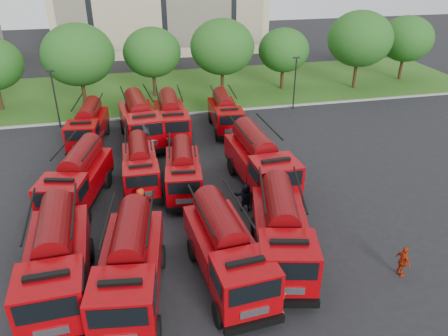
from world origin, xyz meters
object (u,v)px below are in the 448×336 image
(firefighter_4, at_px, (143,217))
(fire_truck_11, at_px, (225,113))
(fire_truck_7, at_px, (260,161))
(firefighter_3, at_px, (310,280))
(fire_truck_9, at_px, (140,120))
(fire_truck_2, at_px, (227,250))
(fire_truck_3, at_px, (281,231))
(fire_truck_8, at_px, (88,126))
(fire_truck_1, at_px, (130,265))
(fire_truck_5, at_px, (140,166))
(fire_truck_4, at_px, (77,178))
(firefighter_1, at_px, (236,310))
(fire_truck_6, at_px, (183,171))
(fire_truck_0, at_px, (57,260))
(firefighter_2, at_px, (400,275))
(firefighter_0, at_px, (279,312))
(fire_truck_10, at_px, (171,118))
(firefighter_5, at_px, (245,210))

(firefighter_4, bearing_deg, fire_truck_11, -84.10)
(fire_truck_7, bearing_deg, firefighter_3, -94.56)
(fire_truck_9, bearing_deg, fire_truck_2, -85.68)
(fire_truck_3, distance_m, fire_truck_8, 20.18)
(fire_truck_7, bearing_deg, fire_truck_8, 136.80)
(fire_truck_1, distance_m, fire_truck_2, 4.51)
(fire_truck_7, height_order, firefighter_4, fire_truck_7)
(fire_truck_9, bearing_deg, fire_truck_1, -99.97)
(fire_truck_1, height_order, fire_truck_3, fire_truck_3)
(fire_truck_5, height_order, firefighter_3, fire_truck_5)
(fire_truck_4, height_order, fire_truck_8, fire_truck_4)
(fire_truck_2, distance_m, firefighter_1, 2.77)
(fire_truck_6, bearing_deg, firefighter_4, -132.09)
(fire_truck_6, distance_m, firefighter_3, 11.14)
(fire_truck_0, xyz_separation_m, fire_truck_11, (11.96, 17.96, -0.30))
(fire_truck_1, bearing_deg, firefighter_2, 1.03)
(firefighter_0, height_order, firefighter_3, firefighter_0)
(fire_truck_11, height_order, firefighter_2, fire_truck_11)
(firefighter_2, height_order, firefighter_4, firefighter_4)
(fire_truck_0, xyz_separation_m, fire_truck_4, (0.33, 8.09, -0.11))
(fire_truck_4, distance_m, firefighter_4, 4.84)
(fire_truck_4, xyz_separation_m, firefighter_3, (11.40, -10.00, -1.70))
(fire_truck_1, bearing_deg, fire_truck_4, 115.60)
(fire_truck_7, bearing_deg, fire_truck_0, -150.55)
(fire_truck_1, height_order, fire_truck_6, fire_truck_1)
(firefighter_2, bearing_deg, firefighter_0, 93.15)
(fire_truck_7, bearing_deg, fire_truck_3, -101.91)
(fire_truck_8, height_order, fire_truck_10, fire_truck_10)
(fire_truck_4, distance_m, fire_truck_8, 9.22)
(fire_truck_10, xyz_separation_m, fire_truck_11, (4.77, 0.75, -0.19))
(fire_truck_8, bearing_deg, firefighter_4, -66.22)
(fire_truck_0, height_order, firefighter_1, fire_truck_0)
(fire_truck_11, bearing_deg, firefighter_0, -93.13)
(fire_truck_10, distance_m, firefighter_5, 12.88)
(firefighter_0, bearing_deg, fire_truck_2, 126.02)
(fire_truck_0, xyz_separation_m, firefighter_0, (9.54, -3.56, -1.80))
(fire_truck_9, height_order, firefighter_2, fire_truck_9)
(fire_truck_5, relative_size, fire_truck_11, 0.96)
(fire_truck_1, distance_m, fire_truck_5, 10.45)
(fire_truck_3, bearing_deg, fire_truck_2, -151.77)
(fire_truck_5, relative_size, fire_truck_8, 0.91)
(fire_truck_5, xyz_separation_m, fire_truck_6, (2.67, -1.36, -0.01))
(fire_truck_0, bearing_deg, fire_truck_8, 86.06)
(fire_truck_4, distance_m, firefighter_2, 19.20)
(fire_truck_11, bearing_deg, firefighter_3, -87.38)
(fire_truck_8, bearing_deg, fire_truck_9, 3.08)
(fire_truck_1, distance_m, fire_truck_10, 18.65)
(fire_truck_7, bearing_deg, firefighter_2, -70.53)
(fire_truck_1, height_order, firefighter_5, fire_truck_1)
(firefighter_1, bearing_deg, fire_truck_4, 137.69)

